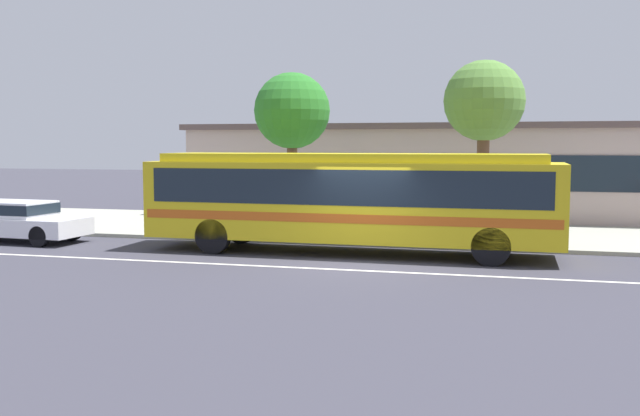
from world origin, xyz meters
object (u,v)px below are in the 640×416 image
(street_tree_mid_block, at_px, (484,103))
(bus_stop_sign, at_px, (544,190))
(pedestrian_waiting_near_sign, at_px, (488,211))
(pedestrian_walking_along_curb, at_px, (536,210))
(street_tree_near_stop, at_px, (292,112))
(sedan_behind_bus, at_px, (14,219))
(transit_bus, at_px, (350,195))

(street_tree_mid_block, bearing_deg, bus_stop_sign, -50.41)
(pedestrian_waiting_near_sign, xyz_separation_m, pedestrian_walking_along_curb, (1.36, 0.49, -0.01))
(street_tree_near_stop, bearing_deg, street_tree_mid_block, 1.81)
(pedestrian_waiting_near_sign, bearing_deg, pedestrian_walking_along_curb, 19.63)
(sedan_behind_bus, height_order, street_tree_mid_block, street_tree_mid_block)
(street_tree_near_stop, bearing_deg, bus_stop_sign, -13.53)
(street_tree_near_stop, xyz_separation_m, street_tree_mid_block, (6.39, 0.20, 0.23))
(pedestrian_walking_along_curb, relative_size, street_tree_near_stop, 0.32)
(street_tree_near_stop, bearing_deg, transit_bus, -52.94)
(transit_bus, bearing_deg, pedestrian_walking_along_curb, 24.35)
(pedestrian_waiting_near_sign, relative_size, pedestrian_walking_along_curb, 1.01)
(sedan_behind_bus, relative_size, pedestrian_walking_along_curb, 2.69)
(sedan_behind_bus, relative_size, bus_stop_sign, 1.79)
(pedestrian_walking_along_curb, bearing_deg, transit_bus, -155.65)
(bus_stop_sign, bearing_deg, street_tree_near_stop, 166.47)
(bus_stop_sign, relative_size, street_tree_mid_block, 0.46)
(transit_bus, bearing_deg, sedan_behind_bus, -178.49)
(transit_bus, relative_size, street_tree_near_stop, 2.15)
(transit_bus, distance_m, bus_stop_sign, 5.62)
(sedan_behind_bus, bearing_deg, pedestrian_waiting_near_sign, 8.24)
(sedan_behind_bus, distance_m, street_tree_mid_block, 15.49)
(sedan_behind_bus, bearing_deg, transit_bus, 1.51)
(bus_stop_sign, distance_m, street_tree_near_stop, 8.76)
(pedestrian_walking_along_curb, height_order, street_tree_near_stop, street_tree_near_stop)
(pedestrian_waiting_near_sign, relative_size, street_tree_near_stop, 0.32)
(street_tree_near_stop, bearing_deg, pedestrian_walking_along_curb, -10.51)
(sedan_behind_bus, xyz_separation_m, pedestrian_waiting_near_sign, (14.67, 2.12, 0.42))
(pedestrian_waiting_near_sign, distance_m, street_tree_near_stop, 7.57)
(sedan_behind_bus, bearing_deg, pedestrian_walking_along_curb, 9.25)
(street_tree_near_stop, height_order, street_tree_mid_block, street_tree_mid_block)
(sedan_behind_bus, distance_m, bus_stop_sign, 16.39)
(transit_bus, height_order, street_tree_mid_block, street_tree_mid_block)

